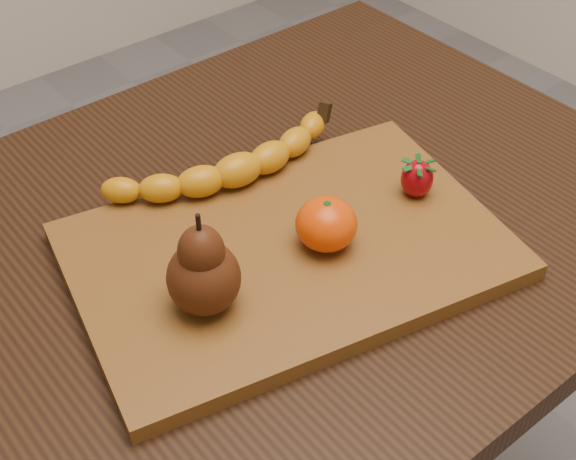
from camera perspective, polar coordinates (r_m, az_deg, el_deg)
table at (r=0.96m, az=-2.90°, el=-4.69°), size 1.00×0.70×0.76m
cutting_board at (r=0.86m, az=-0.00°, el=-1.51°), size 0.50×0.39×0.02m
banana at (r=0.92m, az=-3.61°, el=4.27°), size 0.26×0.10×0.04m
pear at (r=0.75m, az=-6.12°, el=-2.32°), size 0.07×0.07×0.11m
mandarin at (r=0.83m, az=2.74°, el=0.42°), size 0.07×0.07×0.06m
strawberry at (r=0.91m, az=9.17°, el=3.71°), size 0.04×0.04×0.05m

